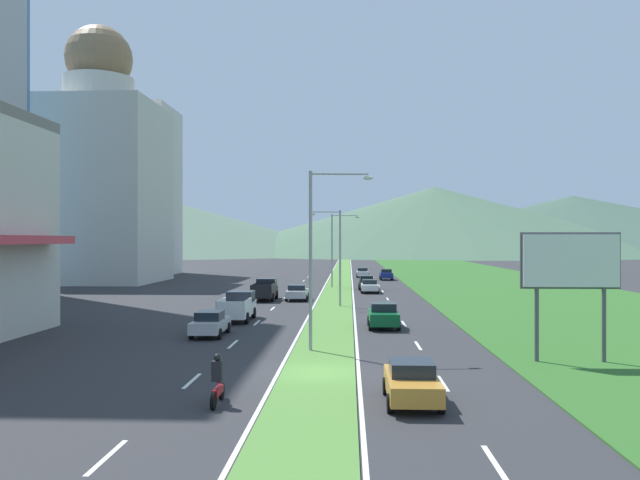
# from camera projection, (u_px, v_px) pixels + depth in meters

# --- Properties ---
(ground_plane) EXTENTS (600.00, 600.00, 0.00)m
(ground_plane) POSITION_uv_depth(u_px,v_px,m) (318.00, 374.00, 27.48)
(ground_plane) COLOR #2D2D30
(grass_median) EXTENTS (3.20, 240.00, 0.06)m
(grass_median) POSITION_uv_depth(u_px,v_px,m) (339.00, 282.00, 87.42)
(grass_median) COLOR #518438
(grass_median) RESTS_ON ground_plane
(grass_verge_right) EXTENTS (24.00, 240.00, 0.06)m
(grass_verge_right) POSITION_uv_depth(u_px,v_px,m) (491.00, 282.00, 86.48)
(grass_verge_right) COLOR #2D6023
(grass_verge_right) RESTS_ON ground_plane
(lane_dash_left_1) EXTENTS (0.16, 2.80, 0.01)m
(lane_dash_left_1) POSITION_uv_depth(u_px,v_px,m) (107.00, 457.00, 16.90)
(lane_dash_left_1) COLOR silver
(lane_dash_left_1) RESTS_ON ground_plane
(lane_dash_left_2) EXTENTS (0.16, 2.80, 0.01)m
(lane_dash_left_2) POSITION_uv_depth(u_px,v_px,m) (192.00, 381.00, 26.06)
(lane_dash_left_2) COLOR silver
(lane_dash_left_2) RESTS_ON ground_plane
(lane_dash_left_3) EXTENTS (0.16, 2.80, 0.01)m
(lane_dash_left_3) POSITION_uv_depth(u_px,v_px,m) (233.00, 344.00, 35.23)
(lane_dash_left_3) COLOR silver
(lane_dash_left_3) RESTS_ON ground_plane
(lane_dash_left_4) EXTENTS (0.16, 2.80, 0.01)m
(lane_dash_left_4) POSITION_uv_depth(u_px,v_px,m) (257.00, 323.00, 44.39)
(lane_dash_left_4) COLOR silver
(lane_dash_left_4) RESTS_ON ground_plane
(lane_dash_left_5) EXTENTS (0.16, 2.80, 0.01)m
(lane_dash_left_5) POSITION_uv_depth(u_px,v_px,m) (273.00, 309.00, 53.55)
(lane_dash_left_5) COLOR silver
(lane_dash_left_5) RESTS_ON ground_plane
(lane_dash_left_6) EXTENTS (0.16, 2.80, 0.01)m
(lane_dash_left_6) POSITION_uv_depth(u_px,v_px,m) (284.00, 299.00, 62.71)
(lane_dash_left_6) COLOR silver
(lane_dash_left_6) RESTS_ON ground_plane
(lane_dash_left_7) EXTENTS (0.16, 2.80, 0.01)m
(lane_dash_left_7) POSITION_uv_depth(u_px,v_px,m) (292.00, 291.00, 71.88)
(lane_dash_left_7) COLOR silver
(lane_dash_left_7) RESTS_ON ground_plane
(lane_dash_left_8) EXTENTS (0.16, 2.80, 0.01)m
(lane_dash_left_8) POSITION_uv_depth(u_px,v_px,m) (299.00, 285.00, 81.04)
(lane_dash_left_8) COLOR silver
(lane_dash_left_8) RESTS_ON ground_plane
(lane_dash_left_9) EXTENTS (0.16, 2.80, 0.01)m
(lane_dash_left_9) POSITION_uv_depth(u_px,v_px,m) (304.00, 281.00, 90.20)
(lane_dash_left_9) COLOR silver
(lane_dash_left_9) RESTS_ON ground_plane
(lane_dash_left_10) EXTENTS (0.16, 2.80, 0.01)m
(lane_dash_left_10) POSITION_uv_depth(u_px,v_px,m) (308.00, 277.00, 99.37)
(lane_dash_left_10) COLOR silver
(lane_dash_left_10) RESTS_ON ground_plane
(lane_dash_right_1) EXTENTS (0.16, 2.80, 0.01)m
(lane_dash_right_1) POSITION_uv_depth(u_px,v_px,m) (495.00, 463.00, 16.43)
(lane_dash_right_1) COLOR silver
(lane_dash_right_1) RESTS_ON ground_plane
(lane_dash_right_2) EXTENTS (0.16, 2.80, 0.01)m
(lane_dash_right_2) POSITION_uv_depth(u_px,v_px,m) (443.00, 383.00, 25.60)
(lane_dash_right_2) COLOR silver
(lane_dash_right_2) RESTS_ON ground_plane
(lane_dash_right_3) EXTENTS (0.16, 2.80, 0.01)m
(lane_dash_right_3) POSITION_uv_depth(u_px,v_px,m) (418.00, 346.00, 34.76)
(lane_dash_right_3) COLOR silver
(lane_dash_right_3) RESTS_ON ground_plane
(lane_dash_right_4) EXTENTS (0.16, 2.80, 0.01)m
(lane_dash_right_4) POSITION_uv_depth(u_px,v_px,m) (404.00, 324.00, 43.92)
(lane_dash_right_4) COLOR silver
(lane_dash_right_4) RESTS_ON ground_plane
(lane_dash_right_5) EXTENTS (0.16, 2.80, 0.01)m
(lane_dash_right_5) POSITION_uv_depth(u_px,v_px,m) (394.00, 309.00, 53.09)
(lane_dash_right_5) COLOR silver
(lane_dash_right_5) RESTS_ON ground_plane
(lane_dash_right_6) EXTENTS (0.16, 2.80, 0.01)m
(lane_dash_right_6) POSITION_uv_depth(u_px,v_px,m) (388.00, 299.00, 62.25)
(lane_dash_right_6) COLOR silver
(lane_dash_right_6) RESTS_ON ground_plane
(lane_dash_right_7) EXTENTS (0.16, 2.80, 0.01)m
(lane_dash_right_7) POSITION_uv_depth(u_px,v_px,m) (383.00, 291.00, 71.41)
(lane_dash_right_7) COLOR silver
(lane_dash_right_7) RESTS_ON ground_plane
(lane_dash_right_8) EXTENTS (0.16, 2.80, 0.01)m
(lane_dash_right_8) POSITION_uv_depth(u_px,v_px,m) (379.00, 286.00, 80.57)
(lane_dash_right_8) COLOR silver
(lane_dash_right_8) RESTS_ON ground_plane
(lane_dash_right_9) EXTENTS (0.16, 2.80, 0.01)m
(lane_dash_right_9) POSITION_uv_depth(u_px,v_px,m) (376.00, 281.00, 89.74)
(lane_dash_right_9) COLOR silver
(lane_dash_right_9) RESTS_ON ground_plane
(lane_dash_right_10) EXTENTS (0.16, 2.80, 0.01)m
(lane_dash_right_10) POSITION_uv_depth(u_px,v_px,m) (373.00, 277.00, 98.90)
(lane_dash_right_10) COLOR silver
(lane_dash_right_10) RESTS_ON ground_plane
(edge_line_median_left) EXTENTS (0.16, 240.00, 0.01)m
(edge_line_median_left) POSITION_uv_depth(u_px,v_px,m) (327.00, 282.00, 87.50)
(edge_line_median_left) COLOR silver
(edge_line_median_left) RESTS_ON ground_plane
(edge_line_median_right) EXTENTS (0.16, 240.00, 0.01)m
(edge_line_median_right) POSITION_uv_depth(u_px,v_px,m) (352.00, 282.00, 87.34)
(edge_line_median_right) COLOR silver
(edge_line_median_right) RESTS_ON ground_plane
(domed_building) EXTENTS (16.27, 16.27, 35.27)m
(domed_building) POSITION_uv_depth(u_px,v_px,m) (99.00, 176.00, 87.50)
(domed_building) COLOR beige
(domed_building) RESTS_ON ground_plane
(midrise_colored) EXTENTS (12.78, 12.78, 27.85)m
(midrise_colored) POSITION_uv_depth(u_px,v_px,m) (135.00, 191.00, 106.36)
(midrise_colored) COLOR silver
(midrise_colored) RESTS_ON ground_plane
(hill_far_left) EXTENTS (201.13, 201.13, 27.91)m
(hill_far_left) POSITION_uv_depth(u_px,v_px,m) (125.00, 221.00, 273.49)
(hill_far_left) COLOR #516B56
(hill_far_left) RESTS_ON ground_plane
(hill_far_center) EXTENTS (200.69, 200.69, 29.01)m
(hill_far_center) POSITION_uv_depth(u_px,v_px,m) (435.00, 220.00, 277.42)
(hill_far_center) COLOR #47664C
(hill_far_center) RESTS_ON ground_plane
(hill_far_right) EXTENTS (231.48, 231.48, 27.09)m
(hill_far_right) POSITION_uv_depth(u_px,v_px,m) (573.00, 224.00, 305.35)
(hill_far_right) COLOR #3D5647
(hill_far_right) RESTS_ON ground_plane
(street_lamp_near) EXTENTS (3.37, 0.53, 9.37)m
(street_lamp_near) POSITION_uv_depth(u_px,v_px,m) (318.00, 247.00, 33.03)
(street_lamp_near) COLOR #99999E
(street_lamp_near) RESTS_ON ground_plane
(street_lamp_mid) EXTENTS (2.80, 0.47, 8.37)m
(street_lamp_mid) POSITION_uv_depth(u_px,v_px,m) (336.00, 251.00, 55.16)
(street_lamp_mid) COLOR #99999E
(street_lamp_mid) RESTS_ON ground_plane
(street_lamp_far) EXTENTS (3.48, 0.37, 8.91)m
(street_lamp_far) POSITION_uv_depth(u_px,v_px,m) (335.00, 245.00, 77.41)
(street_lamp_far) COLOR #99999E
(street_lamp_far) RESTS_ON ground_plane
(billboard_roadside) EXTENTS (4.64, 0.28, 6.15)m
(billboard_roadside) POSITION_uv_depth(u_px,v_px,m) (571.00, 267.00, 29.85)
(billboard_roadside) COLOR #4C4C51
(billboard_roadside) RESTS_ON ground_plane
(car_0) EXTENTS (1.87, 4.11, 1.58)m
(car_0) POSITION_uv_depth(u_px,v_px,m) (386.00, 274.00, 92.10)
(car_0) COLOR navy
(car_0) RESTS_ON ground_plane
(car_1) EXTENTS (1.91, 4.47, 1.61)m
(car_1) POSITION_uv_depth(u_px,v_px,m) (367.00, 282.00, 74.48)
(car_1) COLOR black
(car_1) RESTS_ON ground_plane
(car_2) EXTENTS (2.03, 4.00, 1.64)m
(car_2) POSITION_uv_depth(u_px,v_px,m) (383.00, 315.00, 41.76)
(car_2) COLOR #0C5128
(car_2) RESTS_ON ground_plane
(car_3) EXTENTS (1.91, 4.18, 1.47)m
(car_3) POSITION_uv_depth(u_px,v_px,m) (363.00, 272.00, 98.78)
(car_3) COLOR silver
(car_3) RESTS_ON ground_plane
(car_4) EXTENTS (1.91, 4.08, 1.48)m
(car_4) POSITION_uv_depth(u_px,v_px,m) (412.00, 382.00, 22.51)
(car_4) COLOR #C6842D
(car_4) RESTS_ON ground_plane
(car_5) EXTENTS (1.86, 4.28, 1.51)m
(car_5) POSITION_uv_depth(u_px,v_px,m) (210.00, 323.00, 38.29)
(car_5) COLOR #B2B2B7
(car_5) RESTS_ON ground_plane
(car_6) EXTENTS (1.96, 4.03, 1.43)m
(car_6) POSITION_uv_depth(u_px,v_px,m) (370.00, 286.00, 69.79)
(car_6) COLOR silver
(car_6) RESTS_ON ground_plane
(car_7) EXTENTS (2.04, 4.09, 1.49)m
(car_7) POSITION_uv_depth(u_px,v_px,m) (297.00, 292.00, 60.93)
(car_7) COLOR #B2B2B7
(car_7) RESTS_ON ground_plane
(pickup_truck_0) EXTENTS (2.18, 5.40, 2.00)m
(pickup_truck_0) POSITION_uv_depth(u_px,v_px,m) (238.00, 307.00, 45.77)
(pickup_truck_0) COLOR silver
(pickup_truck_0) RESTS_ON ground_plane
(pickup_truck_1) EXTENTS (2.18, 5.40, 2.00)m
(pickup_truck_1) POSITION_uv_depth(u_px,v_px,m) (265.00, 290.00, 61.35)
(pickup_truck_1) COLOR black
(pickup_truck_1) RESTS_ON ground_plane
(motorcycle_rider) EXTENTS (0.36, 2.00, 1.80)m
(motorcycle_rider) POSITION_uv_depth(u_px,v_px,m) (217.00, 384.00, 22.28)
(motorcycle_rider) COLOR black
(motorcycle_rider) RESTS_ON ground_plane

